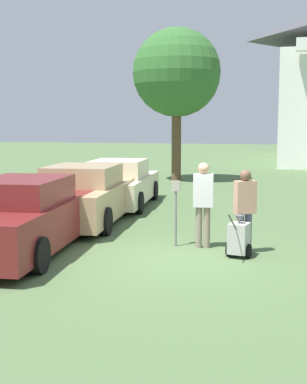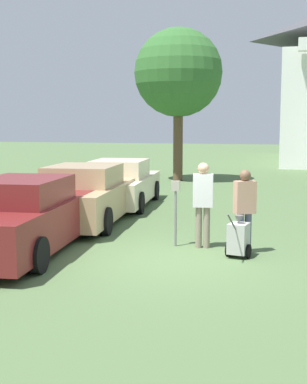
{
  "view_description": "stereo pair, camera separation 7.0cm",
  "coord_description": "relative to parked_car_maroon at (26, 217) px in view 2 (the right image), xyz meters",
  "views": [
    {
      "loc": [
        2.19,
        -9.89,
        2.64
      ],
      "look_at": [
        -0.72,
        1.75,
        1.1
      ],
      "focal_mm": 50.0,
      "sensor_mm": 36.0,
      "label": 1
    },
    {
      "loc": [
        2.26,
        -9.88,
        2.64
      ],
      "look_at": [
        -0.72,
        1.75,
        1.1
      ],
      "focal_mm": 50.0,
      "sensor_mm": 36.0,
      "label": 2
    }
  ],
  "objects": [
    {
      "name": "person_worker",
      "position": [
        3.51,
        1.19,
        0.33
      ],
      "size": [
        0.44,
        0.27,
        1.83
      ],
      "rotation": [
        0.0,
        0.0,
        3.26
      ],
      "color": "gray",
      "rests_on": "ground_plane"
    },
    {
      "name": "shade_tree",
      "position": [
        0.22,
        14.36,
        4.19
      ],
      "size": [
        4.02,
        4.02,
        6.95
      ],
      "color": "brown",
      "rests_on": "ground_plane"
    },
    {
      "name": "parked_car_maroon",
      "position": [
        0.0,
        0.0,
        0.0
      ],
      "size": [
        2.28,
        5.34,
        1.54
      ],
      "rotation": [
        0.0,
        0.0,
        0.09
      ],
      "color": "maroon",
      "rests_on": "ground_plane"
    },
    {
      "name": "parked_car_cream",
      "position": [
        0.0,
        6.37,
        -0.03
      ],
      "size": [
        2.31,
        4.92,
        1.49
      ],
      "rotation": [
        0.0,
        0.0,
        0.09
      ],
      "color": "beige",
      "rests_on": "ground_plane"
    },
    {
      "name": "parking_meter",
      "position": [
        2.92,
        1.19,
        0.27
      ],
      "size": [
        0.18,
        0.09,
        1.43
      ],
      "color": "slate",
      "rests_on": "ground_plane"
    },
    {
      "name": "equipment_cart",
      "position": [
        4.33,
        0.55,
        -0.33
      ],
      "size": [
        0.51,
        1.0,
        1.0
      ],
      "rotation": [
        0.0,
        0.0,
        -0.19
      ],
      "color": "#B2B2AD",
      "rests_on": "ground_plane"
    },
    {
      "name": "person_supervisor",
      "position": [
        4.41,
        0.89,
        0.26
      ],
      "size": [
        0.47,
        0.4,
        1.72
      ],
      "rotation": [
        0.0,
        0.0,
        3.64
      ],
      "color": "#515670",
      "rests_on": "ground_plane"
    },
    {
      "name": "ground_plane",
      "position": [
        3.01,
        -0.04,
        -0.72
      ],
      "size": [
        120.0,
        120.0,
        0.0
      ],
      "primitive_type": "plane",
      "color": "#4C663D"
    },
    {
      "name": "parked_car_tan",
      "position": [
        -0.0,
        3.33,
        0.0
      ],
      "size": [
        2.41,
        5.18,
        1.55
      ],
      "rotation": [
        0.0,
        0.0,
        0.09
      ],
      "color": "tan",
      "rests_on": "ground_plane"
    }
  ]
}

